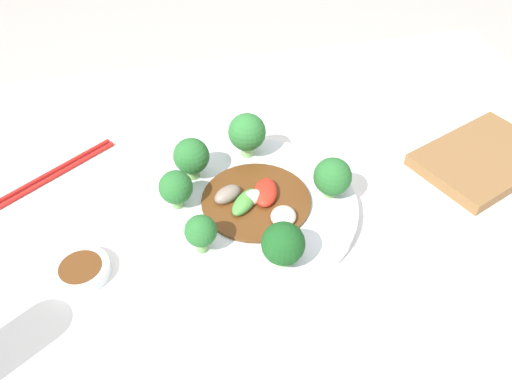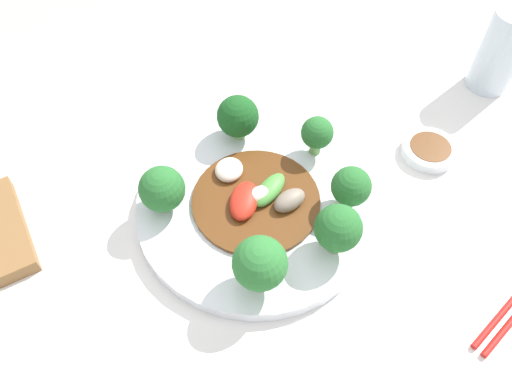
{
  "view_description": "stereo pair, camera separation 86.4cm",
  "coord_description": "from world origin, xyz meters",
  "px_view_note": "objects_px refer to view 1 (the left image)",
  "views": [
    {
      "loc": [
        0.15,
        0.52,
        1.29
      ],
      "look_at": [
        0.03,
        0.03,
        0.8
      ],
      "focal_mm": 35.0,
      "sensor_mm": 36.0,
      "label": 1
    },
    {
      "loc": [
        -0.02,
        -0.33,
        1.28
      ],
      "look_at": [
        0.03,
        0.03,
        0.8
      ],
      "focal_mm": 35.0,
      "sensor_mm": 36.0,
      "label": 2
    }
  ],
  "objects_px": {
    "broccoli_west": "(332,177)",
    "sauce_dish": "(81,270)",
    "broccoli_southeast": "(191,157)",
    "broccoli_north": "(283,244)",
    "chopsticks": "(52,174)",
    "broccoli_south": "(247,133)",
    "broccoli_northeast": "(201,232)",
    "broccoli_east": "(176,188)",
    "stirfry_center": "(255,200)",
    "plate": "(256,206)",
    "cutting_board": "(483,159)"
  },
  "relations": [
    {
      "from": "stirfry_center",
      "to": "chopsticks",
      "type": "distance_m",
      "value": 0.33
    },
    {
      "from": "broccoli_south",
      "to": "broccoli_northeast",
      "type": "distance_m",
      "value": 0.21
    },
    {
      "from": "broccoli_northeast",
      "to": "cutting_board",
      "type": "height_order",
      "value": "broccoli_northeast"
    },
    {
      "from": "broccoli_south",
      "to": "chopsticks",
      "type": "relative_size",
      "value": 0.38
    },
    {
      "from": "broccoli_southeast",
      "to": "cutting_board",
      "type": "bearing_deg",
      "value": 173.0
    },
    {
      "from": "broccoli_north",
      "to": "broccoli_west",
      "type": "bearing_deg",
      "value": -134.44
    },
    {
      "from": "broccoli_west",
      "to": "chopsticks",
      "type": "bearing_deg",
      "value": -21.37
    },
    {
      "from": "chopsticks",
      "to": "sauce_dish",
      "type": "bearing_deg",
      "value": 103.08
    },
    {
      "from": "broccoli_west",
      "to": "sauce_dish",
      "type": "distance_m",
      "value": 0.36
    },
    {
      "from": "broccoli_northeast",
      "to": "chopsticks",
      "type": "height_order",
      "value": "broccoli_northeast"
    },
    {
      "from": "broccoli_north",
      "to": "stirfry_center",
      "type": "distance_m",
      "value": 0.11
    },
    {
      "from": "chopsticks",
      "to": "broccoli_southeast",
      "type": "bearing_deg",
      "value": 161.27
    },
    {
      "from": "broccoli_north",
      "to": "chopsticks",
      "type": "bearing_deg",
      "value": -40.93
    },
    {
      "from": "broccoli_north",
      "to": "sauce_dish",
      "type": "relative_size",
      "value": 0.86
    },
    {
      "from": "plate",
      "to": "broccoli_northeast",
      "type": "height_order",
      "value": "broccoli_northeast"
    },
    {
      "from": "broccoli_southeast",
      "to": "broccoli_west",
      "type": "relative_size",
      "value": 1.07
    },
    {
      "from": "broccoli_southeast",
      "to": "stirfry_center",
      "type": "relative_size",
      "value": 0.42
    },
    {
      "from": "stirfry_center",
      "to": "plate",
      "type": "bearing_deg",
      "value": -116.32
    },
    {
      "from": "plate",
      "to": "sauce_dish",
      "type": "height_order",
      "value": "plate"
    },
    {
      "from": "broccoli_southeast",
      "to": "broccoli_south",
      "type": "bearing_deg",
      "value": -160.37
    },
    {
      "from": "broccoli_west",
      "to": "broccoli_northeast",
      "type": "xyz_separation_m",
      "value": [
        0.2,
        0.06,
        0.0
      ]
    },
    {
      "from": "broccoli_southeast",
      "to": "broccoli_north",
      "type": "distance_m",
      "value": 0.21
    },
    {
      "from": "plate",
      "to": "chopsticks",
      "type": "height_order",
      "value": "plate"
    },
    {
      "from": "sauce_dish",
      "to": "cutting_board",
      "type": "height_order",
      "value": "cutting_board"
    },
    {
      "from": "plate",
      "to": "broccoli_southeast",
      "type": "bearing_deg",
      "value": -43.63
    },
    {
      "from": "broccoli_south",
      "to": "broccoli_west",
      "type": "bearing_deg",
      "value": 129.73
    },
    {
      "from": "broccoli_south",
      "to": "broccoli_northeast",
      "type": "bearing_deg",
      "value": 60.62
    },
    {
      "from": "sauce_dish",
      "to": "chopsticks",
      "type": "bearing_deg",
      "value": -76.92
    },
    {
      "from": "broccoli_east",
      "to": "broccoli_north",
      "type": "height_order",
      "value": "broccoli_north"
    },
    {
      "from": "broccoli_north",
      "to": "sauce_dish",
      "type": "xyz_separation_m",
      "value": [
        0.25,
        -0.05,
        -0.05
      ]
    },
    {
      "from": "broccoli_southeast",
      "to": "sauce_dish",
      "type": "xyz_separation_m",
      "value": [
        0.17,
        0.14,
        -0.05
      ]
    },
    {
      "from": "sauce_dish",
      "to": "plate",
      "type": "bearing_deg",
      "value": -166.61
    },
    {
      "from": "stirfry_center",
      "to": "broccoli_south",
      "type": "bearing_deg",
      "value": -96.74
    },
    {
      "from": "broccoli_east",
      "to": "broccoli_southeast",
      "type": "bearing_deg",
      "value": -118.0
    },
    {
      "from": "broccoli_east",
      "to": "chopsticks",
      "type": "relative_size",
      "value": 0.31
    },
    {
      "from": "broccoli_south",
      "to": "plate",
      "type": "bearing_deg",
      "value": 83.87
    },
    {
      "from": "stirfry_center",
      "to": "cutting_board",
      "type": "relative_size",
      "value": 0.63
    },
    {
      "from": "broccoli_west",
      "to": "broccoli_northeast",
      "type": "height_order",
      "value": "broccoli_west"
    },
    {
      "from": "broccoli_south",
      "to": "stirfry_center",
      "type": "height_order",
      "value": "broccoli_south"
    },
    {
      "from": "broccoli_north",
      "to": "stirfry_center",
      "type": "height_order",
      "value": "broccoli_north"
    },
    {
      "from": "broccoli_north",
      "to": "cutting_board",
      "type": "xyz_separation_m",
      "value": [
        -0.38,
        -0.13,
        -0.04
      ]
    },
    {
      "from": "broccoli_south",
      "to": "broccoli_north",
      "type": "height_order",
      "value": "broccoli_south"
    },
    {
      "from": "stirfry_center",
      "to": "chopsticks",
      "type": "relative_size",
      "value": 0.81
    },
    {
      "from": "broccoli_southeast",
      "to": "chopsticks",
      "type": "height_order",
      "value": "broccoli_southeast"
    },
    {
      "from": "broccoli_north",
      "to": "stirfry_center",
      "type": "relative_size",
      "value": 0.4
    },
    {
      "from": "plate",
      "to": "broccoli_southeast",
      "type": "height_order",
      "value": "broccoli_southeast"
    },
    {
      "from": "broccoli_southeast",
      "to": "broccoli_east",
      "type": "distance_m",
      "value": 0.06
    },
    {
      "from": "broccoli_west",
      "to": "broccoli_north",
      "type": "relative_size",
      "value": 0.98
    },
    {
      "from": "broccoli_southeast",
      "to": "chopsticks",
      "type": "bearing_deg",
      "value": -18.73
    },
    {
      "from": "broccoli_southeast",
      "to": "cutting_board",
      "type": "distance_m",
      "value": 0.47
    }
  ]
}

